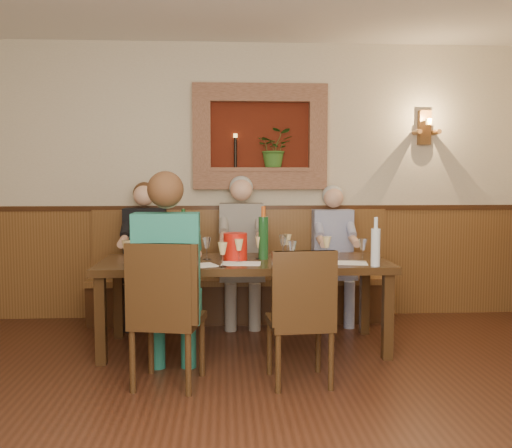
{
  "coord_description": "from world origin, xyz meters",
  "views": [
    {
      "loc": [
        -0.17,
        -2.88,
        1.46
      ],
      "look_at": [
        0.1,
        1.9,
        1.05
      ],
      "focal_mm": 40.0,
      "sensor_mm": 36.0,
      "label": 1
    }
  ],
  "objects": [
    {
      "name": "person_bench_left",
      "position": [
        -0.95,
        2.69,
        0.58
      ],
      "size": [
        0.41,
        0.5,
        1.39
      ],
      "color": "black",
      "rests_on": "ground"
    },
    {
      "name": "chair_near_right",
      "position": [
        0.36,
        1.0,
        0.28
      ],
      "size": [
        0.46,
        0.46,
        0.96
      ],
      "rotation": [
        0.0,
        0.0,
        0.08
      ],
      "color": "black",
      "rests_on": "ground"
    },
    {
      "name": "wine_glass_3",
      "position": [
        -0.31,
        1.9,
        0.85
      ],
      "size": [
        0.08,
        0.08,
        0.19
      ],
      "primitive_type": null,
      "color": "white",
      "rests_on": "dining_table"
    },
    {
      "name": "person_bench_mid",
      "position": [
        0.0,
        2.69,
        0.6
      ],
      "size": [
        0.43,
        0.53,
        1.46
      ],
      "color": "#514C4A",
      "rests_on": "ground"
    },
    {
      "name": "wall_niche",
      "position": [
        0.24,
        2.94,
        1.81
      ],
      "size": [
        1.36,
        0.3,
        1.06
      ],
      "color": "#4E170B",
      "rests_on": "ground"
    },
    {
      "name": "wine_glass_2",
      "position": [
        -0.57,
        1.7,
        0.85
      ],
      "size": [
        0.08,
        0.08,
        0.19
      ],
      "primitive_type": null,
      "color": "#EBCF8C",
      "rests_on": "dining_table"
    },
    {
      "name": "wine_glass_11",
      "position": [
        0.35,
        2.06,
        0.85
      ],
      "size": [
        0.08,
        0.08,
        0.19
      ],
      "primitive_type": null,
      "color": "white",
      "rests_on": "dining_table"
    },
    {
      "name": "wine_glass_1",
      "position": [
        -0.72,
        1.95,
        0.85
      ],
      "size": [
        0.08,
        0.08,
        0.19
      ],
      "primitive_type": null,
      "color": "white",
      "rests_on": "dining_table"
    },
    {
      "name": "room_shell",
      "position": [
        0.0,
        0.0,
        1.89
      ],
      "size": [
        6.04,
        6.04,
        2.82
      ],
      "color": "#C6B695",
      "rests_on": "ground"
    },
    {
      "name": "water_bottle",
      "position": [
        1.01,
        1.48,
        0.91
      ],
      "size": [
        0.09,
        0.09,
        0.38
      ],
      "rotation": [
        0.0,
        0.0,
        0.22
      ],
      "color": "silver",
      "rests_on": "dining_table"
    },
    {
      "name": "wine_glass_4",
      "position": [
        -0.05,
        1.75,
        0.85
      ],
      "size": [
        0.08,
        0.08,
        0.19
      ],
      "primitive_type": null,
      "color": "#EBCF8C",
      "rests_on": "dining_table"
    },
    {
      "name": "chair_near_left",
      "position": [
        -0.57,
        1.01,
        0.3
      ],
      "size": [
        0.53,
        0.53,
        1.02
      ],
      "rotation": [
        0.0,
        0.0,
        -0.2
      ],
      "color": "black",
      "rests_on": "ground"
    },
    {
      "name": "wine_glass_0",
      "position": [
        -0.95,
        1.7,
        0.85
      ],
      "size": [
        0.08,
        0.08,
        0.19
      ],
      "primitive_type": null,
      "color": "#EBCF8C",
      "rests_on": "dining_table"
    },
    {
      "name": "wine_glass_7",
      "position": [
        0.7,
        1.9,
        0.85
      ],
      "size": [
        0.08,
        0.08,
        0.19
      ],
      "primitive_type": null,
      "color": "#EBCF8C",
      "rests_on": "dining_table"
    },
    {
      "name": "tasting_sheet_d",
      "position": [
        -0.39,
        1.57,
        0.75
      ],
      "size": [
        0.38,
        0.33,
        0.0
      ],
      "primitive_type": "cube",
      "rotation": [
        0.0,
        0.0,
        0.4
      ],
      "color": "white",
      "rests_on": "dining_table"
    },
    {
      "name": "wine_bottle_green_b",
      "position": [
        -0.52,
        2.01,
        0.93
      ],
      "size": [
        0.09,
        0.09,
        0.42
      ],
      "rotation": [
        0.0,
        0.0,
        0.06
      ],
      "color": "#19471E",
      "rests_on": "dining_table"
    },
    {
      "name": "wine_glass_6",
      "position": [
        0.37,
        1.6,
        0.85
      ],
      "size": [
        0.08,
        0.08,
        0.19
      ],
      "primitive_type": null,
      "color": "white",
      "rests_on": "dining_table"
    },
    {
      "name": "tasting_sheet_b",
      "position": [
        -0.03,
        1.66,
        0.75
      ],
      "size": [
        0.33,
        0.25,
        0.0
      ],
      "primitive_type": "cube",
      "rotation": [
        0.0,
        0.0,
        -0.1
      ],
      "color": "white",
      "rests_on": "dining_table"
    },
    {
      "name": "dining_table",
      "position": [
        0.0,
        1.85,
        0.68
      ],
      "size": [
        2.4,
        0.9,
        0.75
      ],
      "color": "black",
      "rests_on": "ground"
    },
    {
      "name": "wine_bottle_green_a",
      "position": [
        0.16,
        1.91,
        0.94
      ],
      "size": [
        0.1,
        0.1,
        0.45
      ],
      "rotation": [
        0.0,
        0.0,
        -0.25
      ],
      "color": "#19471E",
      "rests_on": "dining_table"
    },
    {
      "name": "wine_glass_9",
      "position": [
        -0.18,
        1.51,
        0.85
      ],
      "size": [
        0.08,
        0.08,
        0.19
      ],
      "primitive_type": null,
      "color": "#EBCF8C",
      "rests_on": "dining_table"
    },
    {
      "name": "person_bench_right",
      "position": [
        0.92,
        2.69,
        0.56
      ],
      "size": [
        0.39,
        0.48,
        1.36
      ],
      "color": "navy",
      "rests_on": "ground"
    },
    {
      "name": "spittoon_bucket",
      "position": [
        -0.08,
        1.87,
        0.86
      ],
      "size": [
        0.24,
        0.24,
        0.23
      ],
      "primitive_type": "cylinder",
      "rotation": [
        0.0,
        0.0,
        0.23
      ],
      "color": "red",
      "rests_on": "dining_table"
    },
    {
      "name": "wainscoting",
      "position": [
        0.0,
        -0.0,
        0.59
      ],
      "size": [
        6.02,
        6.02,
        1.15
      ],
      "color": "brown",
      "rests_on": "ground"
    },
    {
      "name": "person_chair_front",
      "position": [
        -0.56,
        1.07,
        0.62
      ],
      "size": [
        0.45,
        0.55,
        1.49
      ],
      "color": "#175353",
      "rests_on": "ground"
    },
    {
      "name": "wall_sconce",
      "position": [
        1.9,
        2.93,
        1.94
      ],
      "size": [
        0.25,
        0.2,
        0.35
      ],
      "color": "brown",
      "rests_on": "ground"
    },
    {
      "name": "wine_glass_10",
      "position": [
        0.39,
        2.1,
        0.85
      ],
      "size": [
        0.08,
        0.08,
        0.19
      ],
      "primitive_type": null,
      "color": "#EBCF8C",
      "rests_on": "dining_table"
    },
    {
      "name": "wine_glass_8",
      "position": [
        0.97,
        1.72,
        0.85
      ],
      "size": [
        0.08,
        0.08,
        0.19
      ],
      "primitive_type": null,
      "color": "white",
      "rests_on": "dining_table"
    },
    {
      "name": "bench",
      "position": [
        0.0,
        2.79,
        0.33
      ],
      "size": [
        3.0,
        0.45,
        1.11
      ],
      "color": "#381E0F",
      "rests_on": "ground"
    },
    {
      "name": "wine_glass_5",
      "position": [
        0.13,
        1.92,
        0.85
      ],
      "size": [
        0.08,
        0.08,
        0.19
      ],
      "primitive_type": null,
      "color": "#EBCF8C",
      "rests_on": "dining_table"
    },
    {
      "name": "tasting_sheet_a",
      "position": [
        -0.74,
        1.69,
        0.75
      ],
      "size": [
        0.31,
        0.22,
        0.0
      ],
      "primitive_type": "cube",
      "rotation": [
        0.0,
        0.0,
        0.0
      ],
      "color": "white",
      "rests_on": "dining_table"
    },
    {
      "name": "tasting_sheet_c",
      "position": [
        0.83,
        1.65,
        0.75
      ],
      "size": [
        0.35,
        0.27,
        0.0
      ],
      "primitive_type": "cube",
      "rotation": [
        0.0,
        0.0,
        -0.16
      ],
      "color": "white",
      "rests_on": "dining_table"
    }
  ]
}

